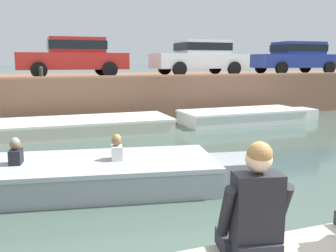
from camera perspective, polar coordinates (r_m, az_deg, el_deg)
ground_plane at (r=8.99m, az=-5.41°, el=-5.47°), size 400.00×400.00×0.00m
far_quay_wall at (r=17.34m, az=-12.82°, el=4.70°), size 60.00×6.00×1.74m
far_wall_coping at (r=14.43m, az=-11.48°, el=7.35°), size 60.00×0.24×0.08m
boat_moored_central_cream at (r=12.56m, az=-14.10°, el=-0.14°), size 6.90×2.23×0.50m
boat_moored_east_white at (r=14.82m, az=11.94°, el=1.49°), size 5.70×1.90×0.51m
motorboat_passing at (r=7.19m, az=-11.91°, el=-7.27°), size 6.35×2.78×1.04m
car_left_inner_red at (r=15.56m, az=-14.13°, el=10.40°), size 4.24×1.90×1.54m
car_centre_white at (r=17.05m, az=4.94°, el=10.59°), size 4.24×2.00×1.54m
car_right_inner_blue at (r=19.80m, az=18.93°, el=10.01°), size 4.40×2.08×1.54m
mooring_bollard_mid at (r=14.40m, az=-18.79°, el=7.81°), size 0.15×0.15×0.45m
person_seated_left at (r=3.03m, az=13.00°, el=-13.11°), size 0.58×0.59×0.97m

